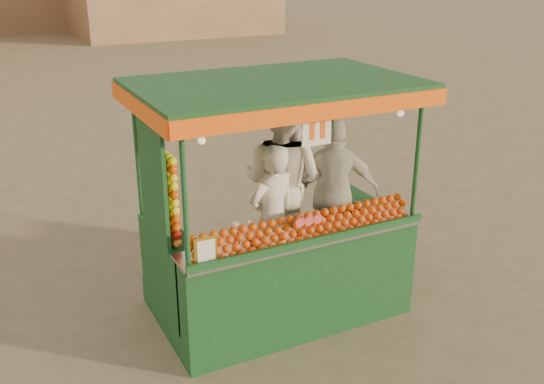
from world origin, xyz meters
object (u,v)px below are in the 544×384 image
juice_cart (275,245)px  vendor_left (272,218)px  vendor_right (334,193)px  vendor_middle (282,183)px

juice_cart → vendor_left: (0.02, 0.08, 0.26)m
vendor_left → vendor_right: vendor_right is taller
vendor_left → vendor_middle: 0.55m
vendor_left → vendor_right: 0.86m
vendor_left → juice_cart: bearing=65.8°
vendor_middle → juice_cart: bearing=109.6°
juice_cart → vendor_right: (0.86, 0.25, 0.33)m
juice_cart → vendor_left: bearing=78.9°
juice_cart → vendor_middle: juice_cart is taller
vendor_middle → vendor_right: (0.51, -0.23, -0.13)m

